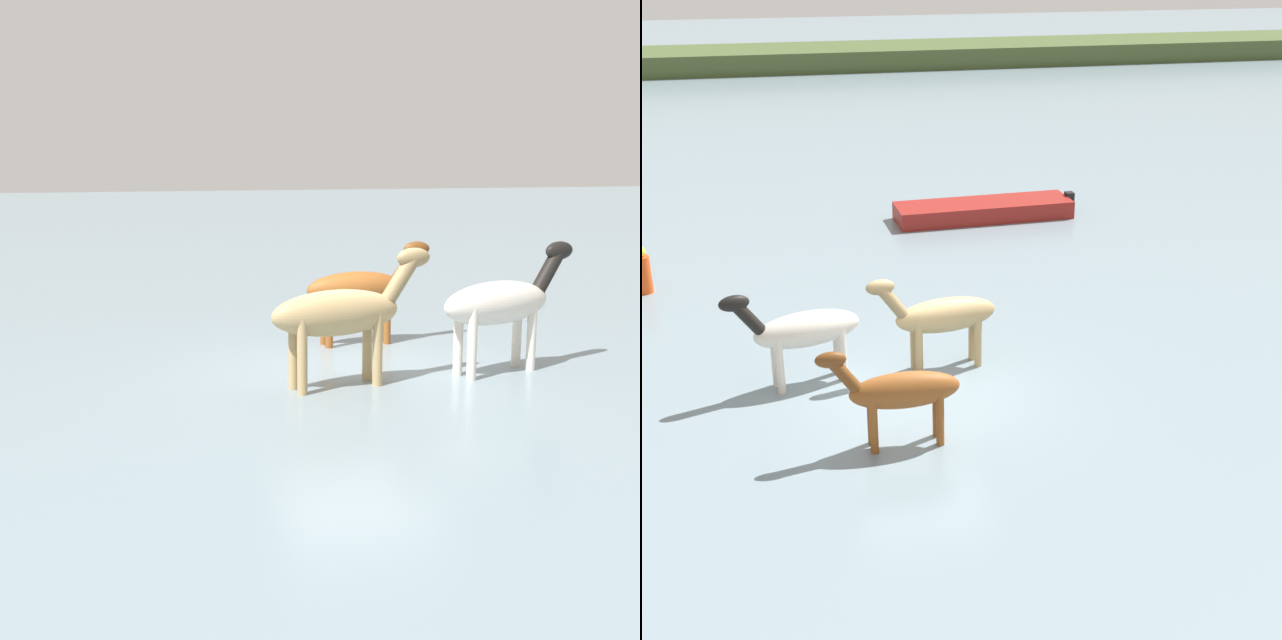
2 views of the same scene
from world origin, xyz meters
The scene contains 7 objects.
ground_plane centered at (0.00, 0.00, 0.00)m, with size 153.63×153.63×0.00m, color gray.
distant_shoreline centered at (0.00, 43.04, 0.00)m, with size 138.27×6.00×2.40m, color #41512A.
horse_dun_straggler centered at (0.59, 0.90, 1.10)m, with size 2.60×0.86×2.01m.
horse_lead centered at (-0.65, -1.78, 1.01)m, with size 2.35×0.57×1.83m.
horse_pinto_flank centered at (-2.06, 0.80, 1.11)m, with size 2.59×1.05×2.01m.
boat_dinghy_port centered at (3.76, 10.36, 0.18)m, with size 5.45×1.66×0.76m.
buoy_channel_marker centered at (-5.47, 6.33, 0.51)m, with size 0.36×0.36×1.14m.
Camera 2 is at (-2.50, -14.79, 7.97)m, focal length 51.01 mm.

